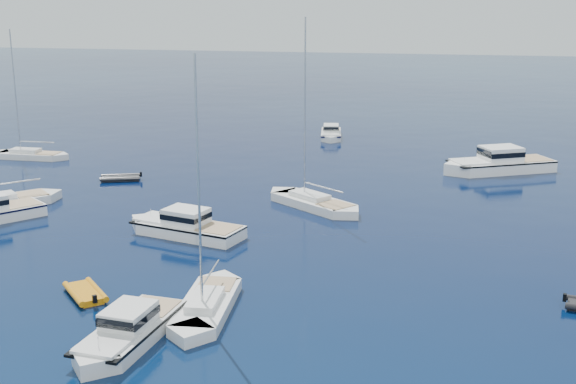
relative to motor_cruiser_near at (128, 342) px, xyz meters
name	(u,v)px	position (x,y,z in m)	size (l,w,h in m)	color
ground	(149,369)	(2.12, -2.42, 0.00)	(400.00, 400.00, 0.00)	#072649
motor_cruiser_near	(128,342)	(0.00, 0.00, 0.00)	(2.78, 9.10, 2.39)	silver
motor_cruiser_centre	(184,235)	(-3.19, 17.47, 0.00)	(3.05, 9.95, 2.61)	white
motor_cruiser_distant	(497,172)	(20.46, 43.47, 0.00)	(3.78, 12.35, 3.24)	white
motor_cruiser_horizon	(331,138)	(1.37, 58.25, 0.00)	(2.44, 7.97, 2.09)	white
sailboat_fore	(207,311)	(2.70, 4.58, 0.00)	(2.64, 10.14, 14.90)	white
sailboat_mid_r	(313,207)	(4.73, 26.95, 0.00)	(2.83, 10.90, 16.03)	white
sailboat_far_l	(29,158)	(-28.68, 39.61, 0.00)	(2.51, 9.66, 14.21)	silver
tender_yellow	(86,296)	(-4.94, 5.18, 0.00)	(2.08, 3.83, 0.95)	orange
tender_grey_far	(120,180)	(-14.88, 32.32, 0.00)	(2.11, 3.90, 0.95)	black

